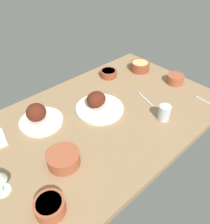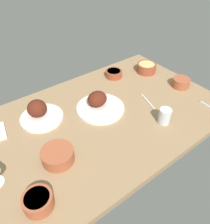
% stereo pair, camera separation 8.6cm
% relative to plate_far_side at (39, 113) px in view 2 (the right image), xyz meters
% --- Properties ---
extents(dining_table, '(1.40, 0.90, 0.04)m').
position_rel_plate_far_side_xyz_m(dining_table, '(-0.31, 0.20, -0.06)').
color(dining_table, '#937551').
rests_on(dining_table, ground).
extents(plate_far_side, '(0.24, 0.24, 0.11)m').
position_rel_plate_far_side_xyz_m(plate_far_side, '(0.00, 0.00, 0.00)').
color(plate_far_side, silver).
rests_on(plate_far_side, dining_table).
extents(plate_center_main, '(0.28, 0.28, 0.10)m').
position_rel_plate_far_side_xyz_m(plate_center_main, '(-0.32, 0.13, -0.01)').
color(plate_center_main, silver).
rests_on(plate_center_main, dining_table).
extents(bowl_pasta, '(0.14, 0.14, 0.06)m').
position_rel_plate_far_side_xyz_m(bowl_pasta, '(-0.85, -0.00, -0.00)').
color(bowl_pasta, brown).
rests_on(bowl_pasta, dining_table).
extents(bowl_sauce, '(0.11, 0.11, 0.06)m').
position_rel_plate_far_side_xyz_m(bowl_sauce, '(-0.89, 0.28, -0.00)').
color(bowl_sauce, '#A35133').
rests_on(bowl_sauce, dining_table).
extents(bowl_soup, '(0.12, 0.12, 0.05)m').
position_rel_plate_far_side_xyz_m(bowl_soup, '(-0.61, -0.10, -0.01)').
color(bowl_soup, brown).
rests_on(bowl_soup, dining_table).
extents(bowl_potatoes, '(0.12, 0.12, 0.06)m').
position_rel_plate_far_side_xyz_m(bowl_potatoes, '(0.22, 0.48, -0.00)').
color(bowl_potatoes, '#A35133').
rests_on(bowl_potatoes, dining_table).
extents(bowl_onions, '(0.15, 0.15, 0.06)m').
position_rel_plate_far_side_xyz_m(bowl_onions, '(0.06, 0.33, -0.00)').
color(bowl_onions, '#A35133').
rests_on(bowl_onions, dining_table).
extents(water_tumbler, '(0.07, 0.07, 0.09)m').
position_rel_plate_far_side_xyz_m(water_tumbler, '(-0.53, 0.45, 0.01)').
color(water_tumbler, silver).
rests_on(water_tumbler, dining_table).
extents(fork_loose, '(0.06, 0.16, 0.01)m').
position_rel_plate_far_side_xyz_m(fork_loose, '(-0.59, 0.27, -0.03)').
color(fork_loose, silver).
rests_on(fork_loose, dining_table).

